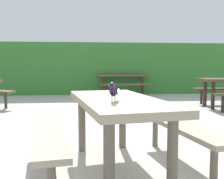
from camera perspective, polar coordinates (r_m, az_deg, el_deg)
The scene contains 5 objects.
ground_plane at distance 3.11m, azimuth 5.21°, elevation -15.24°, with size 60.00×60.00×0.00m, color #B7B5AD.
hedge_wall at distance 11.18m, azimuth -2.91°, elevation 4.36°, with size 28.00×2.12×1.89m, color #387A33.
picnic_table_foreground at distance 2.87m, azimuth 1.16°, elevation -5.43°, with size 1.92×1.95×0.74m.
bird_grackle at distance 2.54m, azimuth 0.28°, elevation -0.25°, with size 0.13×0.28×0.18m.
picnic_table_far_centre at distance 10.22m, azimuth 2.04°, elevation 2.11°, with size 1.81×1.71×0.74m.
Camera 1 is at (-0.56, -2.86, 1.08)m, focal length 44.65 mm.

